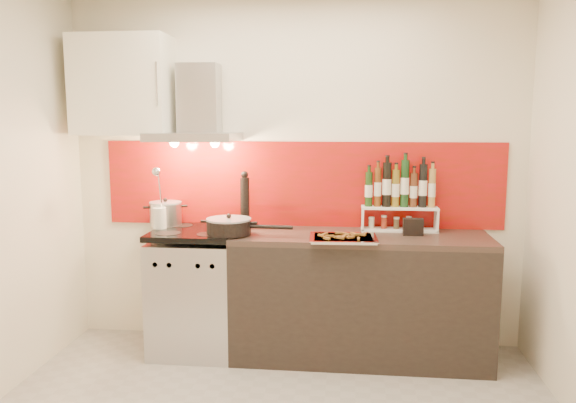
# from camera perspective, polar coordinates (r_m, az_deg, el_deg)

# --- Properties ---
(back_wall) EXTENTS (3.40, 0.02, 2.60)m
(back_wall) POSITION_cam_1_polar(r_m,az_deg,el_deg) (4.25, 0.66, 2.88)
(back_wall) COLOR silver
(back_wall) RESTS_ON ground
(backsplash) EXTENTS (3.00, 0.02, 0.64)m
(backsplash) POSITION_cam_1_polar(r_m,az_deg,el_deg) (4.24, 1.32, 1.78)
(backsplash) COLOR maroon
(backsplash) RESTS_ON back_wall
(range_stove) EXTENTS (0.60, 0.60, 0.91)m
(range_stove) POSITION_cam_1_polar(r_m,az_deg,el_deg) (4.25, -9.33, -9.07)
(range_stove) COLOR #B7B7BA
(range_stove) RESTS_ON ground
(counter) EXTENTS (1.80, 0.60, 0.90)m
(counter) POSITION_cam_1_polar(r_m,az_deg,el_deg) (4.10, 7.29, -9.53)
(counter) COLOR black
(counter) RESTS_ON ground
(range_hood) EXTENTS (0.62, 0.50, 0.61)m
(range_hood) POSITION_cam_1_polar(r_m,az_deg,el_deg) (4.19, -9.22, 8.76)
(range_hood) COLOR #B7B7BA
(range_hood) RESTS_ON back_wall
(upper_cabinet) EXTENTS (0.70, 0.35, 0.72)m
(upper_cabinet) POSITION_cam_1_polar(r_m,az_deg,el_deg) (4.37, -16.44, 11.23)
(upper_cabinet) COLOR white
(upper_cabinet) RESTS_ON back_wall
(stock_pot) EXTENTS (0.24, 0.24, 0.21)m
(stock_pot) POSITION_cam_1_polar(r_m,az_deg,el_deg) (4.35, -12.32, -1.18)
(stock_pot) COLOR #B7B7BA
(stock_pot) RESTS_ON range_stove
(saute_pan) EXTENTS (0.61, 0.32, 0.15)m
(saute_pan) POSITION_cam_1_polar(r_m,az_deg,el_deg) (3.95, -5.94, -2.50)
(saute_pan) COLOR black
(saute_pan) RESTS_ON range_stove
(utensil_jar) EXTENTS (0.10, 0.15, 0.47)m
(utensil_jar) POSITION_cam_1_polar(r_m,az_deg,el_deg) (4.20, -12.95, -0.98)
(utensil_jar) COLOR silver
(utensil_jar) RESTS_ON range_stove
(pepper_mill) EXTENTS (0.07, 0.07, 0.43)m
(pepper_mill) POSITION_cam_1_polar(r_m,az_deg,el_deg) (4.14, -4.40, 0.05)
(pepper_mill) COLOR black
(pepper_mill) RESTS_ON counter
(step_shelf) EXTENTS (0.55, 0.15, 0.52)m
(step_shelf) POSITION_cam_1_polar(r_m,az_deg,el_deg) (4.13, 11.27, 0.40)
(step_shelf) COLOR white
(step_shelf) RESTS_ON counter
(caddy_box) EXTENTS (0.14, 0.06, 0.12)m
(caddy_box) POSITION_cam_1_polar(r_m,az_deg,el_deg) (4.02, 12.59, -2.54)
(caddy_box) COLOR black
(caddy_box) RESTS_ON counter
(baking_tray) EXTENTS (0.46, 0.37, 0.03)m
(baking_tray) POSITION_cam_1_polar(r_m,az_deg,el_deg) (3.79, 5.63, -3.70)
(baking_tray) COLOR silver
(baking_tray) RESTS_ON counter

